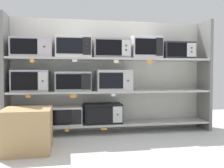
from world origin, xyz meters
name	(u,v)px	position (x,y,z in m)	size (l,w,h in m)	color
ground	(127,153)	(0.00, -1.00, -0.01)	(7.02, 6.00, 0.02)	silver
back_panel	(110,75)	(0.00, 0.22, 0.88)	(3.22, 0.04, 1.75)	beige
upright_left	(5,76)	(-1.54, 0.00, 0.88)	(0.05, 0.40, 1.75)	slate
upright_right	(205,75)	(1.54, 0.00, 0.88)	(0.05, 0.40, 1.75)	slate
shelf_0	(112,123)	(0.00, 0.00, 0.14)	(3.02, 0.40, 0.03)	beige
microwave_0	(28,116)	(-1.24, 0.00, 0.30)	(0.43, 0.40, 0.29)	#9DA8A6
microwave_1	(64,115)	(-0.73, 0.00, 0.29)	(0.52, 0.37, 0.26)	silver
microwave_2	(103,113)	(-0.14, 0.00, 0.30)	(0.57, 0.34, 0.30)	black
price_tag_0	(27,132)	(-1.22, -0.21, 0.10)	(0.09, 0.00, 0.03)	orange
price_tag_1	(67,131)	(-0.68, -0.21, 0.10)	(0.05, 0.00, 0.03)	orange
price_tag_2	(104,129)	(-0.15, -0.21, 0.10)	(0.09, 0.00, 0.03)	orange
shelf_1	(112,91)	(0.00, 0.00, 0.63)	(3.02, 0.40, 0.03)	beige
microwave_3	(31,81)	(-1.19, 0.00, 0.80)	(0.51, 0.36, 0.31)	#A39EAF
microwave_4	(73,81)	(-0.59, 0.00, 0.79)	(0.52, 0.36, 0.29)	#98A5A1
microwave_5	(113,80)	(0.02, 0.00, 0.80)	(0.53, 0.44, 0.31)	#B9B6B8
price_tag_3	(28,96)	(-1.20, -0.21, 0.59)	(0.07, 0.00, 0.04)	orange
price_tag_4	(73,96)	(-0.59, -0.21, 0.59)	(0.09, 0.00, 0.05)	orange
price_tag_5	(113,95)	(-0.02, -0.21, 0.59)	(0.06, 0.00, 0.04)	white
shelf_2	(112,59)	(0.00, 0.00, 1.13)	(3.02, 0.40, 0.03)	beige
microwave_6	(32,48)	(-1.17, 0.00, 1.28)	(0.57, 0.41, 0.27)	#BBB0BA
microwave_7	(73,47)	(-0.58, 0.00, 1.29)	(0.51, 0.42, 0.31)	silver
microwave_8	(111,49)	(-0.02, 0.00, 1.28)	(0.54, 0.35, 0.29)	#9F9CA2
microwave_9	(145,48)	(0.53, 0.00, 1.31)	(0.46, 0.35, 0.34)	silver
microwave_10	(177,51)	(1.05, 0.00, 1.27)	(0.49, 0.37, 0.26)	#312F32
price_tag_6	(32,61)	(-1.15, -0.21, 1.08)	(0.06, 0.00, 0.05)	orange
price_tag_7	(75,61)	(-0.57, -0.21, 1.09)	(0.07, 0.00, 0.03)	white
price_tag_8	(116,61)	(0.03, -0.21, 1.08)	(0.07, 0.00, 0.05)	beige
price_tag_9	(150,62)	(0.53, -0.21, 1.08)	(0.08, 0.00, 0.05)	orange
shipping_carton	(27,130)	(-1.14, -0.76, 0.25)	(0.55, 0.55, 0.50)	tan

